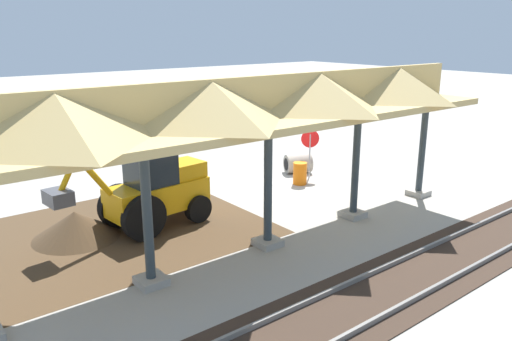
% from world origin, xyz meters
% --- Properties ---
extents(ground_plane, '(120.00, 120.00, 0.00)m').
position_xyz_m(ground_plane, '(0.00, 0.00, 0.00)').
color(ground_plane, '#9E998E').
extents(dirt_work_zone, '(8.45, 7.00, 0.01)m').
position_xyz_m(dirt_work_zone, '(7.46, 0.13, 0.00)').
color(dirt_work_zone, '#4C3823').
rests_on(dirt_work_zone, ground).
extents(platform_canopy, '(16.06, 3.20, 4.90)m').
position_xyz_m(platform_canopy, '(4.53, 3.85, 4.17)').
color(platform_canopy, '#9E998E').
rests_on(platform_canopy, ground).
extents(rail_tracks, '(60.00, 2.58, 0.15)m').
position_xyz_m(rail_tracks, '(0.00, 7.64, 0.03)').
color(rail_tracks, slate).
rests_on(rail_tracks, ground).
extents(stop_sign, '(0.65, 0.44, 2.08)m').
position_xyz_m(stop_sign, '(-1.26, -0.39, 1.49)').
color(stop_sign, gray).
rests_on(stop_sign, ground).
extents(backhoe, '(5.11, 1.97, 2.82)m').
position_xyz_m(backhoe, '(6.37, 0.46, 1.27)').
color(backhoe, orange).
rests_on(backhoe, ground).
extents(dirt_mound, '(5.18, 5.18, 1.67)m').
position_xyz_m(dirt_mound, '(8.68, -0.19, 0.00)').
color(dirt_mound, '#4C3823').
rests_on(dirt_mound, ground).
extents(concrete_pipe, '(1.34, 1.19, 0.83)m').
position_xyz_m(concrete_pipe, '(-1.45, -1.28, 0.41)').
color(concrete_pipe, '#9E9384').
rests_on(concrete_pipe, ground).
extents(traffic_barrel, '(0.56, 0.56, 0.90)m').
position_xyz_m(traffic_barrel, '(-0.36, 0.01, 0.45)').
color(traffic_barrel, orange).
rests_on(traffic_barrel, ground).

